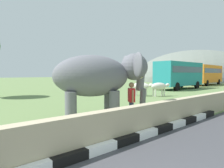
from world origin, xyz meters
The scene contains 9 objects.
striped_curb centered at (-0.35, 3.34, 0.12)m, with size 16.20×0.20×0.24m.
barrier_parapet centered at (2.00, 3.64, 0.50)m, with size 28.00×0.36×1.00m, color tan.
elephant centered at (2.91, 5.90, 1.89)m, with size 3.99×3.34×2.90m.
person_handler centered at (4.04, 5.18, 0.93)m, with size 0.43×0.59×1.66m.
bus_teal centered at (21.30, 12.88, 2.08)m, with size 8.17×2.67×3.50m.
bus_orange centered at (33.30, 14.53, 2.08)m, with size 9.92×3.28×3.50m.
cow_near centered at (11.46, 10.95, 0.87)m, with size 1.16×1.89×1.23m.
cow_mid centered at (12.48, 9.73, 0.87)m, with size 1.90×1.12×1.23m.
hill_east centered at (55.00, 26.47, 0.00)m, with size 41.61×33.29×17.68m.
Camera 1 is at (-1.96, -0.47, 2.02)m, focal length 31.02 mm.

